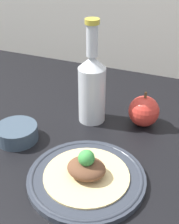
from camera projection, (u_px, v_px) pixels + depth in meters
ground_plane at (63, 160)px, 74.90cm from camera, size 180.00×110.00×4.00cm
plate at (86, 178)px, 65.61cm from camera, size 25.07×25.07×1.52cm
plated_food at (86, 170)px, 64.46cm from camera, size 18.17×18.17×6.62cm
cider_bottle at (92, 86)px, 81.11cm from camera, size 7.21×7.21×27.67cm
apple at (144, 111)px, 82.26cm from camera, size 8.20×8.20×9.77cm
dipping_bowl at (17, 133)px, 77.50cm from camera, size 10.34×10.34×3.93cm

